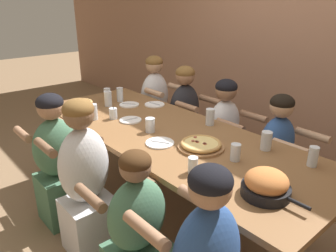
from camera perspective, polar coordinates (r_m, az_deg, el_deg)
name	(u,v)px	position (r m, az deg, el deg)	size (l,w,h in m)	color
ground_plane	(168,212)	(2.99, 0.00, -14.74)	(18.00, 18.00, 0.00)	#896B4C
restaurant_back_panel	(296,15)	(3.79, 21.40, 17.60)	(10.00, 0.06, 3.20)	#9E7056
dining_table	(168,139)	(2.64, 0.00, -2.32)	(2.71, 1.00, 0.77)	brown
pizza_board_main	(201,145)	(2.33, 5.76, -3.31)	(0.33, 0.33, 0.05)	#996B42
pizza_board_second	(80,104)	(3.31, -15.05, 3.70)	(0.28, 0.28, 0.06)	#996B42
skillet_bowl	(266,185)	(1.86, 16.75, -9.74)	(0.38, 0.27, 0.15)	black
empty_plate_a	(160,143)	(2.40, -1.43, -2.96)	(0.21, 0.21, 0.02)	white
empty_plate_b	(131,120)	(2.86, -6.55, 1.03)	(0.19, 0.19, 0.02)	white
empty_plate_c	(129,105)	(3.28, -6.77, 3.71)	(0.20, 0.20, 0.02)	white
empty_plate_d	(155,104)	(3.26, -2.34, 3.76)	(0.20, 0.20, 0.02)	white
cocktail_glass_blue	(113,114)	(2.92, -9.52, 2.08)	(0.07, 0.07, 0.12)	silver
drinking_glass_a	(108,100)	(3.27, -10.39, 4.53)	(0.07, 0.07, 0.15)	silver
drinking_glass_b	(313,158)	(2.27, 23.92, -5.06)	(0.06, 0.06, 0.13)	silver
drinking_glass_c	(94,113)	(2.93, -12.84, 2.29)	(0.07, 0.07, 0.14)	silver
drinking_glass_d	(107,95)	(3.42, -10.52, 5.25)	(0.07, 0.07, 0.14)	silver
drinking_glass_e	(210,118)	(2.76, 7.34, 1.42)	(0.07, 0.07, 0.14)	silver
drinking_glass_f	(150,126)	(2.60, -3.11, 0.01)	(0.08, 0.08, 0.11)	silver
drinking_glass_g	(266,141)	(2.39, 16.75, -2.47)	(0.08, 0.08, 0.13)	silver
drinking_glass_h	(120,95)	(3.39, -8.36, 5.29)	(0.06, 0.06, 0.15)	silver
drinking_glass_i	(235,153)	(2.19, 11.66, -4.68)	(0.07, 0.07, 0.12)	silver
drinking_glass_j	(193,166)	(2.01, 4.35, -6.97)	(0.06, 0.06, 0.10)	silver
diner_far_center	(223,138)	(3.20, 9.60, -2.15)	(0.51, 0.40, 1.08)	silver
diner_near_midleft	(58,164)	(2.80, -18.62, -6.37)	(0.51, 0.40, 1.11)	#477556
diner_far_left	(155,109)	(3.89, -2.26, 3.01)	(0.51, 0.40, 1.16)	silver
diner_far_midright	(275,160)	(2.92, 18.14, -5.72)	(0.51, 0.40, 1.06)	#2D5193
diner_near_center	(86,185)	(2.40, -14.12, -9.93)	(0.51, 0.40, 1.17)	silver
diner_far_midleft	(185,122)	(3.54, 2.89, 0.75)	(0.51, 0.40, 1.12)	#232328
diner_near_midright	(138,240)	(2.01, -5.27, -19.15)	(0.51, 0.40, 1.03)	#477556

